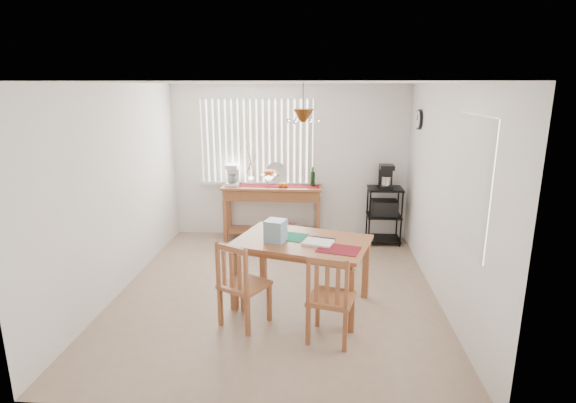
# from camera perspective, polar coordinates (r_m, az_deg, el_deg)

# --- Properties ---
(ground) EXTENTS (4.00, 4.50, 0.01)m
(ground) POSITION_cam_1_polar(r_m,az_deg,el_deg) (5.91, -1.38, -11.29)
(ground) COLOR tan
(room_shell) EXTENTS (4.20, 4.70, 2.70)m
(room_shell) POSITION_cam_1_polar(r_m,az_deg,el_deg) (5.41, -1.44, 5.18)
(room_shell) COLOR white
(room_shell) RESTS_ON ground
(sideboard) EXTENTS (1.66, 0.47, 0.93)m
(sideboard) POSITION_cam_1_polar(r_m,az_deg,el_deg) (7.57, -1.93, 0.24)
(sideboard) COLOR #9D5A35
(sideboard) RESTS_ON ground
(sideboard_items) EXTENTS (1.58, 0.40, 0.72)m
(sideboard_items) POSITION_cam_1_polar(r_m,az_deg,el_deg) (7.53, -4.07, 3.14)
(sideboard_items) COLOR maroon
(sideboard_items) RESTS_ON sideboard
(wire_cart) EXTENTS (0.56, 0.44, 0.94)m
(wire_cart) POSITION_cam_1_polar(r_m,az_deg,el_deg) (7.61, 12.10, -1.05)
(wire_cart) COLOR black
(wire_cart) RESTS_ON ground
(cart_items) EXTENTS (0.22, 0.27, 0.39)m
(cart_items) POSITION_cam_1_polar(r_m,az_deg,el_deg) (7.49, 12.32, 3.06)
(cart_items) COLOR black
(cart_items) RESTS_ON wire_cart
(dining_table) EXTENTS (1.72, 1.36, 0.81)m
(dining_table) POSITION_cam_1_polar(r_m,az_deg,el_deg) (5.32, 1.78, -5.84)
(dining_table) COLOR #9D5A35
(dining_table) RESTS_ON ground
(table_items) EXTENTS (1.14, 0.84, 0.26)m
(table_items) POSITION_cam_1_polar(r_m,az_deg,el_deg) (5.19, -0.20, -4.14)
(table_items) COLOR #157859
(table_items) RESTS_ON dining_table
(chair_left) EXTENTS (0.61, 0.61, 0.97)m
(chair_left) POSITION_cam_1_polar(r_m,az_deg,el_deg) (4.97, -5.87, -10.48)
(chair_left) COLOR #9D5A35
(chair_left) RESTS_ON ground
(chair_right) EXTENTS (0.54, 0.54, 0.96)m
(chair_right) POSITION_cam_1_polar(r_m,az_deg,el_deg) (4.68, 5.40, -12.20)
(chair_right) COLOR #9D5A35
(chair_right) RESTS_ON ground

